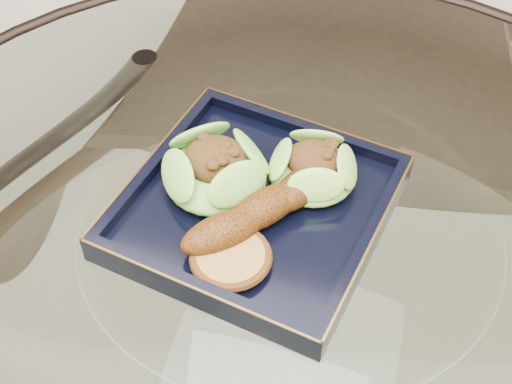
# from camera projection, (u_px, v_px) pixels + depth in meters

# --- Properties ---
(dining_table) EXTENTS (1.13, 1.13, 0.77)m
(dining_table) POSITION_uv_depth(u_px,v_px,m) (283.00, 337.00, 0.88)
(dining_table) COLOR white
(dining_table) RESTS_ON ground
(dining_chair) EXTENTS (0.49, 0.49, 1.03)m
(dining_chair) POSITION_uv_depth(u_px,v_px,m) (331.00, 74.00, 1.25)
(dining_chair) COLOR #311E10
(dining_chair) RESTS_ON ground
(navy_plate) EXTENTS (0.31, 0.31, 0.02)m
(navy_plate) POSITION_uv_depth(u_px,v_px,m) (256.00, 210.00, 0.79)
(navy_plate) COLOR black
(navy_plate) RESTS_ON dining_table
(lettuce_wrap_left) EXTENTS (0.15, 0.15, 0.04)m
(lettuce_wrap_left) POSITION_uv_depth(u_px,v_px,m) (216.00, 172.00, 0.78)
(lettuce_wrap_left) COLOR #5EAC32
(lettuce_wrap_left) RESTS_ON navy_plate
(lettuce_wrap_right) EXTENTS (0.12, 0.12, 0.03)m
(lettuce_wrap_right) POSITION_uv_depth(u_px,v_px,m) (313.00, 170.00, 0.79)
(lettuce_wrap_right) COLOR #60AF32
(lettuce_wrap_right) RESTS_ON navy_plate
(roasted_plantain) EXTENTS (0.15, 0.18, 0.04)m
(roasted_plantain) POSITION_uv_depth(u_px,v_px,m) (264.00, 208.00, 0.75)
(roasted_plantain) COLOR #6B340B
(roasted_plantain) RESTS_ON navy_plate
(crumb_patty) EXTENTS (0.09, 0.09, 0.01)m
(crumb_patty) POSITION_uv_depth(u_px,v_px,m) (231.00, 258.00, 0.72)
(crumb_patty) COLOR #B8843D
(crumb_patty) RESTS_ON navy_plate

